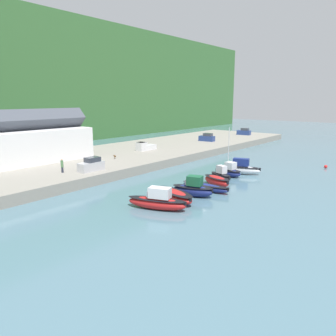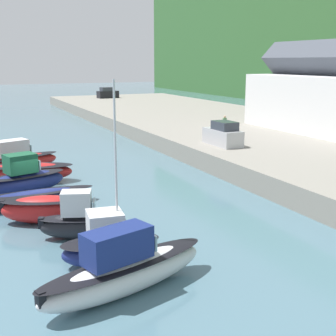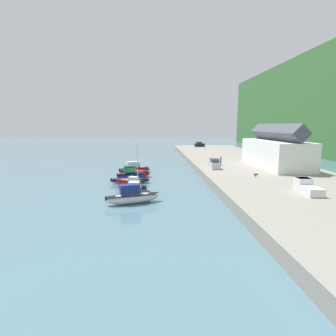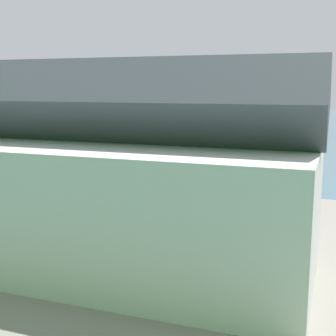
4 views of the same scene
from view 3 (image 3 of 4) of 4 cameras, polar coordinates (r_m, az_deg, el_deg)
The scene contains 16 objects.
ground_plane at distance 51.81m, azimuth -7.70°, elevation -2.85°, with size 320.00×320.00×0.00m, color slate.
quay_promenade at distance 56.30m, azimuth 20.69°, elevation -1.55°, with size 139.06×25.89×1.62m.
harbor_clubhouse at distance 63.14m, azimuth 22.30°, elevation 3.46°, with size 20.59×8.06×9.55m.
moored_boat_0 at distance 59.89m, azimuth -7.36°, elevation -0.22°, with size 4.29×7.65×2.70m.
moored_boat_1 at distance 56.24m, azimuth -7.28°, elevation -1.06°, with size 4.31×7.31×1.48m.
moored_boat_2 at distance 53.01m, azimuth -8.15°, elevation -1.42°, with size 3.48×6.03×2.83m.
moored_boat_3 at distance 49.87m, azimuth -8.27°, elevation -2.66°, with size 2.03×7.59×1.07m.
moored_boat_4 at distance 46.64m, azimuth -8.50°, elevation -3.19°, with size 3.47×5.45×1.57m.
moored_boat_5 at distance 43.39m, azimuth -7.33°, elevation -3.99°, with size 2.81×4.59×2.53m.
moored_boat_6 at distance 39.83m, azimuth -7.08°, elevation -5.19°, with size 2.60×4.69×8.25m.
moored_boat_7 at distance 37.09m, azimuth -7.83°, elevation -6.17°, with size 3.88×7.95×2.74m.
parked_car_0 at distance 57.12m, azimuth 9.98°, elevation 0.82°, with size 4.23×1.87×2.16m.
parked_car_3 at distance 113.41m, azimuth 6.85°, elevation 5.08°, with size 2.39×4.42×2.16m.
pickup_truck_0 at distance 40.90m, azimuth 27.93°, elevation -3.66°, with size 4.80×2.14×1.90m.
person_on_quay at distance 61.27m, azimuth 11.40°, elevation 1.52°, with size 0.40×0.40×2.14m.
dog_on_quay at distance 49.66m, azimuth 18.60°, elevation -1.35°, with size 0.46×0.88×0.68m.
Camera 3 is at (50.49, 4.08, 10.89)m, focal length 28.00 mm.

